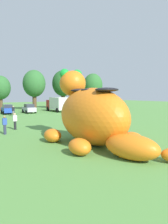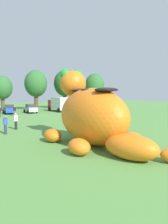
% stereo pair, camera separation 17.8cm
% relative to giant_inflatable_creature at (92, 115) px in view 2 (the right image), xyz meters
% --- Properties ---
extents(ground_plane, '(160.00, 160.00, 0.00)m').
position_rel_giant_inflatable_creature_xyz_m(ground_plane, '(1.11, -0.14, -2.12)').
color(ground_plane, '#568E42').
extents(giant_inflatable_creature, '(6.13, 11.44, 5.79)m').
position_rel_giant_inflatable_creature_xyz_m(giant_inflatable_creature, '(0.00, 0.00, 0.00)').
color(giant_inflatable_creature, orange).
rests_on(giant_inflatable_creature, ground).
extents(car_blue, '(2.25, 4.25, 1.72)m').
position_rel_giant_inflatable_creature_xyz_m(car_blue, '(1.01, 27.23, -1.26)').
color(car_blue, '#2347B7').
rests_on(car_blue, ground).
extents(car_silver, '(2.15, 4.20, 1.72)m').
position_rel_giant_inflatable_creature_xyz_m(car_silver, '(4.91, 26.69, -1.26)').
color(car_silver, '#B7BABF').
rests_on(car_silver, ground).
extents(box_truck, '(2.52, 6.47, 2.95)m').
position_rel_giant_inflatable_creature_xyz_m(box_truck, '(10.93, 26.66, -0.52)').
color(box_truck, '#B2231E').
rests_on(box_truck, ground).
extents(tree_centre_left, '(4.28, 4.28, 7.59)m').
position_rel_giant_inflatable_creature_xyz_m(tree_centre_left, '(1.70, 35.07, 2.85)').
color(tree_centre_left, brown).
rests_on(tree_centre_left, ground).
extents(tree_centre, '(5.16, 5.16, 9.15)m').
position_rel_giant_inflatable_creature_xyz_m(tree_centre, '(8.88, 33.93, 3.87)').
color(tree_centre, brown).
rests_on(tree_centre, ground).
extents(tree_centre_right, '(5.36, 5.36, 9.52)m').
position_rel_giant_inflatable_creature_xyz_m(tree_centre_right, '(16.34, 33.77, 4.11)').
color(tree_centre_right, brown).
rests_on(tree_centre_right, ground).
extents(tree_mid_right, '(5.17, 5.17, 9.18)m').
position_rel_giant_inflatable_creature_xyz_m(tree_mid_right, '(25.26, 33.10, 3.89)').
color(tree_mid_right, brown).
rests_on(tree_mid_right, ground).
extents(spectator_near_inflatable, '(0.38, 0.26, 1.71)m').
position_rel_giant_inflatable_creature_xyz_m(spectator_near_inflatable, '(-4.36, 7.35, -1.27)').
color(spectator_near_inflatable, '#2D334C').
rests_on(spectator_near_inflatable, ground).
extents(spectator_mid_field, '(0.38, 0.26, 1.71)m').
position_rel_giant_inflatable_creature_xyz_m(spectator_mid_field, '(5.05, 9.87, -1.27)').
color(spectator_mid_field, '#726656').
rests_on(spectator_mid_field, ground).
extents(spectator_by_cars, '(0.38, 0.26, 1.71)m').
position_rel_giant_inflatable_creature_xyz_m(spectator_by_cars, '(0.68, 22.36, -1.27)').
color(spectator_by_cars, '#726656').
rests_on(spectator_by_cars, ground).
extents(spectator_wandering, '(0.38, 0.26, 1.71)m').
position_rel_giant_inflatable_creature_xyz_m(spectator_wandering, '(-2.86, 9.35, -1.27)').
color(spectator_wandering, black).
rests_on(spectator_wandering, ground).
extents(spectator_far_side, '(0.38, 0.26, 1.71)m').
position_rel_giant_inflatable_creature_xyz_m(spectator_far_side, '(-1.68, 22.22, -1.27)').
color(spectator_far_side, '#2D334C').
rests_on(spectator_far_side, ground).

